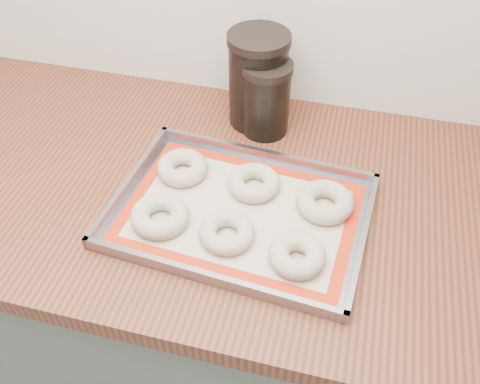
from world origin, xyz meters
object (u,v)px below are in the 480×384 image
(bagel_back_left, at_px, (182,168))
(canister_mid, at_px, (266,98))
(baking_tray, at_px, (240,212))
(bagel_front_right, at_px, (297,255))
(bagel_back_mid, at_px, (254,183))
(bagel_front_mid, at_px, (227,232))
(bagel_back_right, at_px, (325,202))
(bagel_front_left, at_px, (160,216))
(canister_left, at_px, (258,80))

(bagel_back_left, relative_size, canister_mid, 0.61)
(canister_mid, bearing_deg, baking_tray, -87.72)
(bagel_front_right, xyz_separation_m, bagel_back_mid, (-0.11, 0.15, -0.00))
(bagel_front_right, height_order, bagel_back_mid, bagel_front_right)
(bagel_front_mid, distance_m, bagel_back_mid, 0.13)
(bagel_back_mid, relative_size, bagel_back_right, 0.95)
(baking_tray, xyz_separation_m, bagel_front_mid, (-0.01, -0.06, 0.01))
(bagel_front_left, distance_m, canister_mid, 0.35)
(bagel_front_left, xyz_separation_m, bagel_back_mid, (0.14, 0.13, -0.00))
(canister_left, bearing_deg, bagel_back_mid, -78.59)
(canister_mid, bearing_deg, bagel_front_left, -111.22)
(bagel_front_left, bearing_deg, bagel_back_mid, 41.07)
(bagel_back_right, bearing_deg, bagel_back_mid, 172.36)
(baking_tray, xyz_separation_m, bagel_front_right, (0.12, -0.08, 0.02))
(bagel_front_right, height_order, canister_mid, canister_mid)
(canister_mid, bearing_deg, canister_left, 129.69)
(bagel_front_left, relative_size, canister_mid, 0.65)
(bagel_front_mid, xyz_separation_m, bagel_front_right, (0.13, -0.02, 0.00))
(bagel_front_left, bearing_deg, bagel_back_right, 20.70)
(bagel_back_mid, bearing_deg, bagel_back_right, -7.64)
(bagel_back_mid, xyz_separation_m, canister_mid, (-0.02, 0.19, 0.06))
(baking_tray, distance_m, bagel_back_left, 0.16)
(bagel_front_left, bearing_deg, canister_left, 74.10)
(bagel_front_mid, height_order, bagel_back_right, bagel_back_right)
(bagel_back_mid, bearing_deg, bagel_front_mid, -97.51)
(canister_left, bearing_deg, bagel_front_left, -105.90)
(baking_tray, distance_m, bagel_back_right, 0.16)
(bagel_front_right, bearing_deg, bagel_front_left, 173.78)
(bagel_front_right, bearing_deg, bagel_back_right, 77.96)
(bagel_back_right, height_order, canister_mid, canister_mid)
(bagel_front_mid, bearing_deg, bagel_front_left, 176.94)
(bagel_front_mid, relative_size, bagel_back_mid, 0.98)
(bagel_front_right, height_order, canister_left, canister_left)
(bagel_front_right, relative_size, bagel_back_mid, 0.96)
(baking_tray, distance_m, canister_left, 0.31)
(bagel_front_left, xyz_separation_m, canister_left, (0.10, 0.35, 0.08))
(bagel_back_left, height_order, bagel_back_mid, bagel_back_left)
(bagel_back_left, bearing_deg, canister_left, 64.81)
(bagel_front_right, relative_size, canister_mid, 0.59)
(bagel_front_left, relative_size, bagel_back_left, 1.06)
(bagel_back_left, bearing_deg, bagel_front_right, -31.84)
(bagel_back_left, distance_m, bagel_back_right, 0.29)
(bagel_front_right, xyz_separation_m, bagel_back_left, (-0.26, 0.16, -0.00))
(bagel_back_right, relative_size, canister_mid, 0.65)
(bagel_back_left, relative_size, canister_left, 0.48)
(canister_mid, bearing_deg, bagel_back_right, -53.04)
(bagel_front_right, bearing_deg, bagel_back_mid, 125.71)
(bagel_front_mid, height_order, canister_left, canister_left)
(bagel_back_mid, bearing_deg, bagel_back_left, 177.56)
(bagel_front_mid, bearing_deg, bagel_back_right, 36.03)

